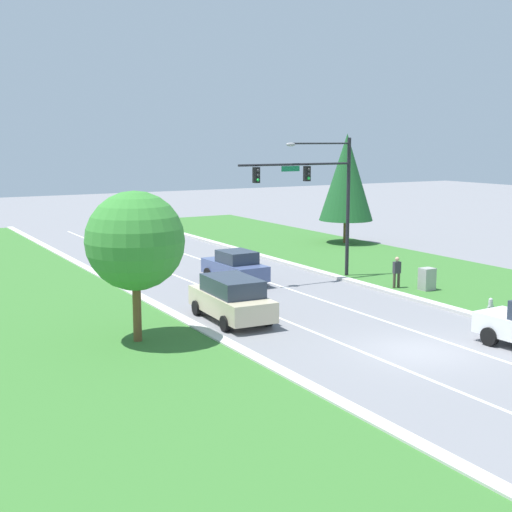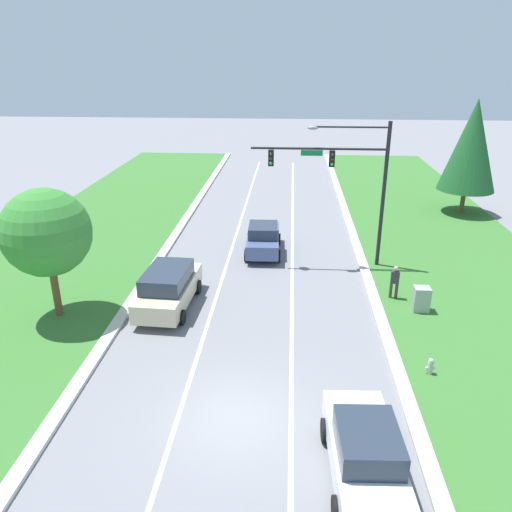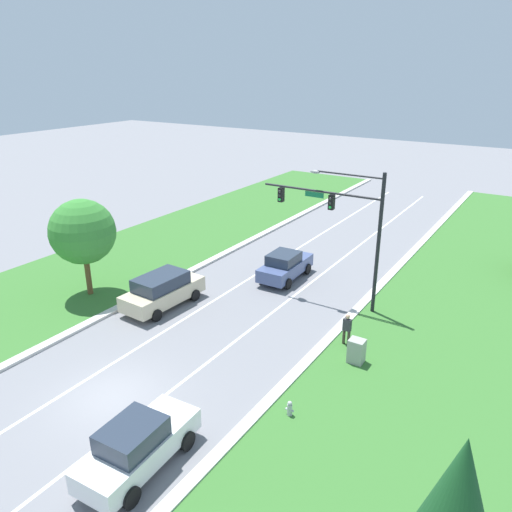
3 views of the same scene
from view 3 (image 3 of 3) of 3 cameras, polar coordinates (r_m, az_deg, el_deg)
ground_plane at (r=21.98m, az=-16.14°, el=-15.14°), size 160.00×160.00×0.00m
curb_strip_right at (r=18.82m, az=-3.66°, el=-21.01°), size 0.50×90.00×0.15m
curb_strip_left at (r=25.92m, az=-24.74°, el=-10.20°), size 0.50×90.00×0.15m
lane_stripe_inner_left at (r=23.17m, az=-19.23°, el=-13.46°), size 0.14×81.00×0.01m
lane_stripe_inner_right at (r=20.87m, az=-12.66°, el=-16.94°), size 0.14×81.00×0.01m
traffic_signal_mast at (r=26.96m, az=10.04°, el=4.40°), size 6.98×0.41×7.71m
white_sedan at (r=18.04m, az=-13.35°, el=-20.31°), size 2.12×4.62×1.85m
champagne_suv at (r=28.25m, az=-10.63°, el=-3.85°), size 2.36×4.98×1.89m
slate_blue_sedan at (r=31.37m, az=3.34°, el=-1.11°), size 2.08×4.45×1.77m
utility_cabinet at (r=23.28m, az=11.40°, el=-10.67°), size 0.70×0.60×1.21m
pedestrian at (r=24.36m, az=10.35°, el=-8.15°), size 0.40×0.26×1.69m
fire_hydrant at (r=20.00m, az=3.87°, el=-17.06°), size 0.34×0.20×0.70m
oak_near_left_tree at (r=29.71m, az=-19.21°, el=2.62°), size 3.70×3.70×5.76m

